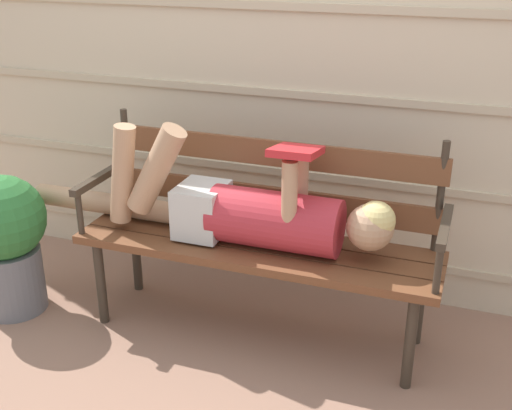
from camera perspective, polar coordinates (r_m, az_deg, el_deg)
ground_plane at (r=2.88m, az=-1.02°, el=-12.58°), size 12.00×12.00×0.00m
house_siding at (r=3.05m, az=3.60°, el=13.44°), size 4.65×0.08×2.35m
park_bench at (r=2.81m, az=0.45°, el=-1.87°), size 1.57×0.43×0.92m
reclining_person at (r=2.73m, az=-1.10°, el=-0.41°), size 1.72×0.25×0.51m
potted_plant at (r=3.20m, az=-21.22°, el=-2.65°), size 0.40×0.40×0.67m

